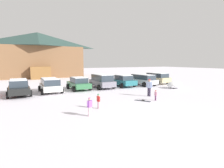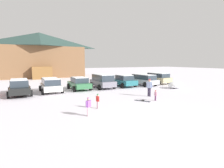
{
  "view_description": "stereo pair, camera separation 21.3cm",
  "coord_description": "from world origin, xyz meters",
  "px_view_note": "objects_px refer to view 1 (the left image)",
  "views": [
    {
      "loc": [
        -7.27,
        -7.4,
        3.33
      ],
      "look_at": [
        0.52,
        7.11,
        1.22
      ],
      "focal_mm": 28.0,
      "sensor_mm": 36.0,
      "label": 1
    },
    {
      "loc": [
        -7.09,
        -7.49,
        3.33
      ],
      "look_at": [
        0.52,
        7.11,
        1.22
      ],
      "focal_mm": 28.0,
      "sensor_mm": 36.0,
      "label": 2
    }
  ],
  "objects_px": {
    "skier_child_in_pink_snowsuit": "(156,95)",
    "skier_child_in_purple_jacket": "(90,106)",
    "parked_green_coupe": "(79,83)",
    "parked_teal_hatchback": "(123,81)",
    "parked_silver_wagon": "(143,79)",
    "skier_adult_in_blue_parka": "(149,87)",
    "plowed_snow_pile": "(175,85)",
    "parked_black_sedan": "(19,87)",
    "ski_lodge": "(38,55)",
    "parked_grey_wagon": "(102,81)",
    "parked_white_suv": "(50,85)",
    "skier_child_in_red_jacket": "(98,100)",
    "parked_beige_suv": "(157,78)",
    "pair_of_skis": "(143,101)"
  },
  "relations": [
    {
      "from": "parked_teal_hatchback",
      "to": "skier_child_in_purple_jacket",
      "type": "distance_m",
      "value": 13.24
    },
    {
      "from": "ski_lodge",
      "to": "parked_grey_wagon",
      "type": "xyz_separation_m",
      "value": [
        5.28,
        -20.85,
        -3.88
      ]
    },
    {
      "from": "parked_grey_wagon",
      "to": "parked_silver_wagon",
      "type": "bearing_deg",
      "value": -4.19
    },
    {
      "from": "parked_white_suv",
      "to": "parked_silver_wagon",
      "type": "bearing_deg",
      "value": -0.89
    },
    {
      "from": "parked_green_coupe",
      "to": "skier_adult_in_blue_parka",
      "type": "xyz_separation_m",
      "value": [
        4.77,
        -7.09,
        0.17
      ]
    },
    {
      "from": "skier_child_in_pink_snowsuit",
      "to": "skier_adult_in_blue_parka",
      "type": "bearing_deg",
      "value": 67.17
    },
    {
      "from": "parked_green_coupe",
      "to": "parked_silver_wagon",
      "type": "relative_size",
      "value": 0.87
    },
    {
      "from": "parked_white_suv",
      "to": "skier_child_in_red_jacket",
      "type": "bearing_deg",
      "value": -77.19
    },
    {
      "from": "ski_lodge",
      "to": "parked_white_suv",
      "type": "distance_m",
      "value": 21.5
    },
    {
      "from": "parked_beige_suv",
      "to": "skier_child_in_pink_snowsuit",
      "type": "xyz_separation_m",
      "value": [
        -8.37,
        -8.96,
        -0.38
      ]
    },
    {
      "from": "parked_grey_wagon",
      "to": "skier_adult_in_blue_parka",
      "type": "distance_m",
      "value": 7.24
    },
    {
      "from": "parked_silver_wagon",
      "to": "plowed_snow_pile",
      "type": "xyz_separation_m",
      "value": [
        1.85,
        -4.12,
        -0.41
      ]
    },
    {
      "from": "ski_lodge",
      "to": "skier_adult_in_blue_parka",
      "type": "height_order",
      "value": "ski_lodge"
    },
    {
      "from": "skier_child_in_pink_snowsuit",
      "to": "ski_lodge",
      "type": "bearing_deg",
      "value": 102.02
    },
    {
      "from": "skier_adult_in_blue_parka",
      "to": "skier_child_in_red_jacket",
      "type": "xyz_separation_m",
      "value": [
        -6.13,
        -1.77,
        -0.35
      ]
    },
    {
      "from": "parked_green_coupe",
      "to": "skier_child_in_purple_jacket",
      "type": "bearing_deg",
      "value": -103.92
    },
    {
      "from": "parked_green_coupe",
      "to": "pair_of_skis",
      "type": "xyz_separation_m",
      "value": [
        2.94,
        -8.44,
        -0.76
      ]
    },
    {
      "from": "parked_silver_wagon",
      "to": "pair_of_skis",
      "type": "relative_size",
      "value": 3.52
    },
    {
      "from": "parked_white_suv",
      "to": "parked_grey_wagon",
      "type": "bearing_deg",
      "value": 2.32
    },
    {
      "from": "skier_adult_in_blue_parka",
      "to": "ski_lodge",
      "type": "bearing_deg",
      "value": 104.14
    },
    {
      "from": "skier_adult_in_blue_parka",
      "to": "parked_silver_wagon",
      "type": "bearing_deg",
      "value": 56.32
    },
    {
      "from": "pair_of_skis",
      "to": "plowed_snow_pile",
      "type": "bearing_deg",
      "value": 25.23
    },
    {
      "from": "parked_teal_hatchback",
      "to": "skier_child_in_red_jacket",
      "type": "distance_m",
      "value": 11.44
    },
    {
      "from": "parked_grey_wagon",
      "to": "parked_beige_suv",
      "type": "relative_size",
      "value": 1.05
    },
    {
      "from": "parked_beige_suv",
      "to": "skier_child_in_pink_snowsuit",
      "type": "height_order",
      "value": "parked_beige_suv"
    },
    {
      "from": "skier_adult_in_blue_parka",
      "to": "parked_black_sedan",
      "type": "bearing_deg",
      "value": 149.18
    },
    {
      "from": "parked_teal_hatchback",
      "to": "parked_beige_suv",
      "type": "height_order",
      "value": "parked_beige_suv"
    },
    {
      "from": "parked_green_coupe",
      "to": "parked_teal_hatchback",
      "type": "xyz_separation_m",
      "value": [
        6.1,
        -0.19,
        0.03
      ]
    },
    {
      "from": "ski_lodge",
      "to": "pair_of_skis",
      "type": "relative_size",
      "value": 13.94
    },
    {
      "from": "parked_grey_wagon",
      "to": "parked_teal_hatchback",
      "type": "distance_m",
      "value": 3.08
    },
    {
      "from": "ski_lodge",
      "to": "parked_beige_suv",
      "type": "bearing_deg",
      "value": -54.58
    },
    {
      "from": "parked_green_coupe",
      "to": "skier_child_in_red_jacket",
      "type": "bearing_deg",
      "value": -98.67
    },
    {
      "from": "pair_of_skis",
      "to": "skier_child_in_red_jacket",
      "type": "bearing_deg",
      "value": -174.3
    },
    {
      "from": "skier_child_in_pink_snowsuit",
      "to": "plowed_snow_pile",
      "type": "distance_m",
      "value": 8.1
    },
    {
      "from": "pair_of_skis",
      "to": "parked_black_sedan",
      "type": "bearing_deg",
      "value": 139.31
    },
    {
      "from": "ski_lodge",
      "to": "skier_child_in_pink_snowsuit",
      "type": "height_order",
      "value": "ski_lodge"
    },
    {
      "from": "skier_adult_in_blue_parka",
      "to": "pair_of_skis",
      "type": "xyz_separation_m",
      "value": [
        -1.83,
        -1.34,
        -0.92
      ]
    },
    {
      "from": "parked_white_suv",
      "to": "skier_child_in_pink_snowsuit",
      "type": "relative_size",
      "value": 4.57
    },
    {
      "from": "skier_child_in_red_jacket",
      "to": "parked_green_coupe",
      "type": "bearing_deg",
      "value": 81.33
    },
    {
      "from": "parked_black_sedan",
      "to": "plowed_snow_pile",
      "type": "height_order",
      "value": "parked_black_sedan"
    },
    {
      "from": "skier_child_in_purple_jacket",
      "to": "plowed_snow_pile",
      "type": "height_order",
      "value": "skier_child_in_purple_jacket"
    },
    {
      "from": "ski_lodge",
      "to": "skier_adult_in_blue_parka",
      "type": "distance_m",
      "value": 29.01
    },
    {
      "from": "parked_beige_suv",
      "to": "pair_of_skis",
      "type": "relative_size",
      "value": 3.14
    },
    {
      "from": "ski_lodge",
      "to": "skier_child_in_pink_snowsuit",
      "type": "relative_size",
      "value": 20.69
    },
    {
      "from": "skier_adult_in_blue_parka",
      "to": "plowed_snow_pile",
      "type": "bearing_deg",
      "value": 21.5
    },
    {
      "from": "skier_child_in_pink_snowsuit",
      "to": "pair_of_skis",
      "type": "height_order",
      "value": "skier_child_in_pink_snowsuit"
    },
    {
      "from": "parked_teal_hatchback",
      "to": "parked_silver_wagon",
      "type": "relative_size",
      "value": 0.88
    },
    {
      "from": "parked_white_suv",
      "to": "plowed_snow_pile",
      "type": "bearing_deg",
      "value": -16.79
    },
    {
      "from": "skier_child_in_pink_snowsuit",
      "to": "skier_child_in_purple_jacket",
      "type": "relative_size",
      "value": 0.77
    },
    {
      "from": "parked_white_suv",
      "to": "skier_child_in_pink_snowsuit",
      "type": "bearing_deg",
      "value": -49.09
    }
  ]
}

